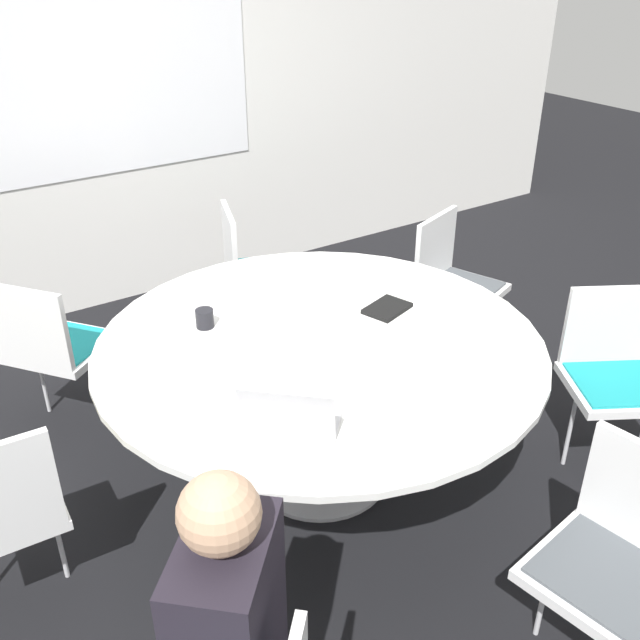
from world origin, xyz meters
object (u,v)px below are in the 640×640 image
chair_1 (618,552)px  laptop (290,418)px  chair_3 (453,276)px  chair_5 (52,341)px  chair_4 (252,264)px  person_0 (224,629)px  spiral_notebook (387,308)px  chair_2 (614,366)px  coffee_cup (205,318)px

chair_1 → laptop: size_ratio=2.13×
chair_3 → chair_5: same height
chair_4 → laptop: laptop is taller
person_0 → laptop: (0.55, 0.57, 0.09)m
laptop → spiral_notebook: laptop is taller
chair_3 → spiral_notebook: (-0.86, -0.46, 0.24)m
chair_1 → person_0: 1.31m
chair_2 → laptop: laptop is taller
chair_5 → spiral_notebook: size_ratio=3.49×
spiral_notebook → coffee_cup: 0.83m
chair_1 → coffee_cup: bearing=11.4°
chair_4 → chair_5: 1.29m
person_0 → chair_3: bearing=-12.6°
chair_3 → chair_1: bearing=42.6°
chair_3 → laptop: (-1.70, -0.98, 0.28)m
chair_5 → chair_4: bearing=64.7°
chair_2 → chair_5: same height
chair_1 → chair_3: 2.10m
chair_5 → person_0: 2.09m
chair_2 → chair_5: 2.68m
chair_5 → person_0: person_0 is taller
chair_1 → chair_4: bearing=-11.0°
chair_4 → chair_1: bearing=16.7°
chair_3 → coffee_cup: 1.65m
person_0 → coffee_cup: (0.62, 1.42, 0.08)m
chair_2 → laptop: bearing=24.4°
chair_2 → coffee_cup: chair_2 is taller
chair_1 → coffee_cup: chair_1 is taller
chair_4 → chair_5: bearing=-59.0°
chair_1 → chair_5: bearing=17.2°
chair_1 → laptop: 1.16m
chair_3 → person_0: (-2.25, -1.55, 0.19)m
chair_4 → person_0: bearing=-11.1°
chair_5 → spiral_notebook: bearing=15.3°
coffee_cup → chair_5: bearing=128.4°
spiral_notebook → chair_2: bearing=-40.1°
chair_2 → chair_4: same height
chair_1 → chair_3: same height
chair_1 → coffee_cup: size_ratio=10.17×
laptop → coffee_cup: (0.07, 0.84, -0.01)m
chair_1 → spiral_notebook: 1.43m
chair_5 → spiral_notebook: 1.64m
chair_1 → spiral_notebook: chair_1 is taller
person_0 → chair_2: bearing=-36.5°
chair_5 → spiral_notebook: chair_5 is taller
chair_2 → chair_3: same height
chair_2 → chair_4: bearing=-36.7°
chair_4 → laptop: bearing=-5.6°
chair_2 → coffee_cup: bearing=-2.6°
chair_4 → coffee_cup: bearing=-19.3°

